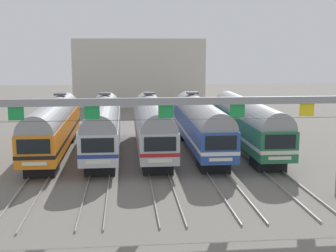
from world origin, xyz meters
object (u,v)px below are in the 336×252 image
commuter_train_stainless (152,124)px  commuter_train_blue (200,123)px  commuter_train_green (247,122)px  catenary_gantry (166,117)px  commuter_train_silver (103,124)px  commuter_train_orange (53,125)px

commuter_train_stainless → commuter_train_blue: 4.38m
commuter_train_blue → commuter_train_green: commuter_train_blue is taller
commuter_train_stainless → catenary_gantry: size_ratio=0.79×
commuter_train_stainless → catenary_gantry: catenary_gantry is taller
commuter_train_silver → commuter_train_stainless: bearing=0.0°
commuter_train_orange → commuter_train_silver: size_ratio=1.00×
commuter_train_silver → catenary_gantry: size_ratio=0.79×
commuter_train_orange → commuter_train_green: commuter_train_orange is taller
commuter_train_green → commuter_train_silver: bearing=180.0°
commuter_train_silver → commuter_train_green: 13.14m
commuter_train_silver → commuter_train_green: size_ratio=1.00×
commuter_train_green → commuter_train_blue: bearing=179.9°
commuter_train_orange → commuter_train_blue: bearing=0.0°
commuter_train_blue → commuter_train_stainless: bearing=180.0°
commuter_train_silver → catenary_gantry: (4.38, -13.50, 2.59)m
commuter_train_blue → catenary_gantry: 14.43m
commuter_train_orange → catenary_gantry: 16.30m
commuter_train_stainless → commuter_train_green: 8.76m
catenary_gantry → commuter_train_stainless: bearing=90.0°
commuter_train_blue → commuter_train_green: size_ratio=1.00×
commuter_train_stainless → commuter_train_blue: (4.38, 0.00, 0.00)m
commuter_train_blue → commuter_train_green: 4.38m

